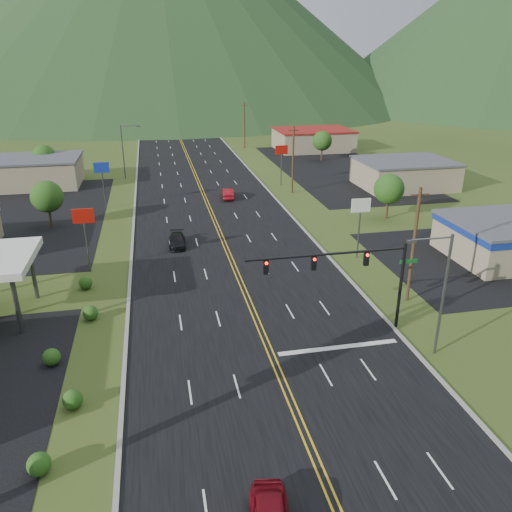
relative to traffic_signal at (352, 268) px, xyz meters
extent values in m
plane|color=#334418|center=(-6.48, -14.00, -5.33)|extent=(500.00, 500.00, 0.00)
cube|color=black|center=(-6.48, -14.00, -5.33)|extent=(20.00, 460.00, 0.04)
cube|color=gray|center=(3.67, -14.00, -5.33)|extent=(0.30, 460.00, 0.14)
cylinder|color=black|center=(4.02, 0.00, -1.83)|extent=(0.24, 0.24, 7.00)
cylinder|color=black|center=(-1.98, 0.00, 1.27)|extent=(12.00, 0.18, 0.18)
cube|color=#0C591E|center=(4.42, 0.00, 0.17)|extent=(1.40, 0.06, 0.30)
cube|color=black|center=(1.02, 0.00, 0.67)|extent=(0.35, 0.28, 1.05)
sphere|color=#FF0C05|center=(1.02, -0.18, 1.02)|extent=(0.22, 0.22, 0.22)
cube|color=black|center=(-2.98, 0.00, 0.67)|extent=(0.35, 0.28, 1.05)
sphere|color=#FF0C05|center=(-2.98, -0.18, 1.02)|extent=(0.22, 0.22, 0.22)
cube|color=black|center=(-6.48, 0.00, 0.67)|extent=(0.35, 0.28, 1.05)
sphere|color=#FF0C05|center=(-6.48, -0.18, 1.02)|extent=(0.22, 0.22, 0.22)
cylinder|color=#59595E|center=(5.02, -4.00, -0.83)|extent=(0.20, 0.20, 9.00)
cylinder|color=#59595E|center=(3.58, -4.00, 3.47)|extent=(2.88, 0.12, 0.12)
cube|color=#59595E|center=(2.14, -4.00, 3.37)|extent=(0.60, 0.25, 0.18)
cylinder|color=#59595E|center=(-18.48, 56.00, -0.83)|extent=(0.20, 0.20, 9.00)
cylinder|color=#59595E|center=(-17.04, 56.00, 3.47)|extent=(2.88, 0.12, 0.12)
cube|color=#59595E|center=(-15.60, 56.00, 3.37)|extent=(0.60, 0.25, 0.18)
cylinder|color=#59595E|center=(-24.48, 5.00, -2.83)|extent=(0.36, 0.36, 5.00)
cylinder|color=#59595E|center=(-24.48, 11.00, -2.83)|extent=(0.36, 0.36, 5.00)
cube|color=tan|center=(-34.48, 54.00, -3.23)|extent=(18.00, 11.00, 4.20)
cube|color=#4C4C51|center=(-34.48, 54.00, -0.98)|extent=(18.40, 11.40, 0.30)
cube|color=tan|center=(25.52, 41.00, -3.33)|extent=(14.00, 11.00, 4.00)
cube|color=#4C4C51|center=(25.52, 41.00, -1.18)|extent=(14.40, 11.40, 0.30)
cube|color=tan|center=(21.52, 76.00, -3.23)|extent=(16.00, 12.00, 4.20)
cube|color=maroon|center=(21.52, 76.00, -0.98)|extent=(16.40, 12.40, 0.30)
cylinder|color=#59595E|center=(-20.48, 16.00, -2.83)|extent=(0.16, 0.16, 5.00)
cube|color=#A31109|center=(-20.48, 16.00, 0.37)|extent=(2.00, 0.18, 1.40)
cylinder|color=#59595E|center=(-20.48, 38.00, -2.83)|extent=(0.16, 0.16, 5.00)
cube|color=navy|center=(-20.48, 38.00, 0.37)|extent=(2.00, 0.18, 1.40)
cylinder|color=#59595E|center=(6.52, 14.00, -2.83)|extent=(0.16, 0.16, 5.00)
cube|color=white|center=(6.52, 14.00, 0.37)|extent=(2.00, 0.18, 1.40)
cylinder|color=#59595E|center=(6.52, 46.00, -2.83)|extent=(0.16, 0.16, 5.00)
cube|color=#A31109|center=(6.52, 46.00, 0.37)|extent=(2.00, 0.18, 1.40)
cylinder|color=#382314|center=(-26.48, 31.00, -3.83)|extent=(0.30, 0.30, 3.00)
sphere|color=#1C4B15|center=(-26.48, 31.00, -1.43)|extent=(3.84, 3.84, 3.84)
cylinder|color=#382314|center=(-31.48, 58.00, -3.83)|extent=(0.30, 0.30, 3.00)
sphere|color=#1C4B15|center=(-31.48, 58.00, -1.43)|extent=(3.84, 3.84, 3.84)
cylinder|color=#382314|center=(15.52, 26.00, -3.83)|extent=(0.30, 0.30, 3.00)
sphere|color=#1C4B15|center=(15.52, 26.00, -1.43)|extent=(3.84, 3.84, 3.84)
cylinder|color=#382314|center=(19.52, 64.00, -3.83)|extent=(0.30, 0.30, 3.00)
sphere|color=#1C4B15|center=(19.52, 64.00, -1.43)|extent=(3.84, 3.84, 3.84)
cylinder|color=#382314|center=(7.02, 4.00, -0.33)|extent=(0.28, 0.28, 10.00)
cube|color=#382314|center=(7.02, 4.00, 4.07)|extent=(1.60, 0.12, 0.12)
cylinder|color=#382314|center=(7.02, 41.00, -0.33)|extent=(0.28, 0.28, 10.00)
cube|color=#382314|center=(7.02, 41.00, 4.07)|extent=(1.60, 0.12, 0.12)
cylinder|color=#382314|center=(7.02, 81.00, -0.33)|extent=(0.28, 0.28, 10.00)
cube|color=#382314|center=(7.02, 81.00, 4.07)|extent=(1.60, 0.12, 0.12)
cylinder|color=#382314|center=(7.02, 121.00, -0.33)|extent=(0.28, 0.28, 10.00)
cube|color=#382314|center=(7.02, 121.00, 4.07)|extent=(1.60, 0.12, 0.12)
imported|color=black|center=(-11.69, 21.27, -4.70)|extent=(1.93, 4.39, 1.26)
imported|color=maroon|center=(-3.14, 39.76, -4.60)|extent=(2.05, 4.60, 1.47)
camera|label=1|loc=(-13.67, -31.20, 14.48)|focal=35.00mm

